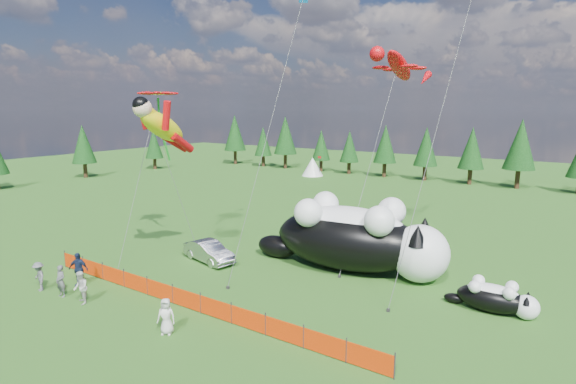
% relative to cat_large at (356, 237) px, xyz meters
% --- Properties ---
extents(ground, '(160.00, 160.00, 0.00)m').
position_rel_cat_large_xyz_m(ground, '(-4.79, -6.79, -2.19)').
color(ground, '#0F370A').
rests_on(ground, ground).
extents(safety_fence, '(22.06, 0.06, 1.10)m').
position_rel_cat_large_xyz_m(safety_fence, '(-4.79, -9.79, -1.68)').
color(safety_fence, '#262626').
rests_on(safety_fence, ground).
extents(tree_line, '(90.00, 4.00, 8.00)m').
position_rel_cat_large_xyz_m(tree_line, '(-4.79, 38.21, 1.81)').
color(tree_line, black).
rests_on(tree_line, ground).
extents(festival_tents, '(50.00, 3.20, 2.80)m').
position_rel_cat_large_xyz_m(festival_tents, '(6.21, 33.21, -0.79)').
color(festival_tents, white).
rests_on(festival_tents, ground).
extents(cat_large, '(12.74, 5.48, 4.60)m').
position_rel_cat_large_xyz_m(cat_large, '(0.00, 0.00, 0.00)').
color(cat_large, black).
rests_on(cat_large, ground).
extents(cat_small, '(4.47, 1.62, 1.61)m').
position_rel_cat_large_xyz_m(cat_small, '(8.36, -1.54, -1.42)').
color(cat_small, black).
rests_on(cat_small, ground).
extents(car, '(4.36, 2.30, 1.36)m').
position_rel_cat_large_xyz_m(car, '(-8.83, -3.89, -1.50)').
color(car, '#A9AAAE').
rests_on(car, ground).
extents(spectator_a, '(0.66, 0.46, 1.76)m').
position_rel_cat_large_xyz_m(spectator_a, '(-11.51, -12.50, -1.31)').
color(spectator_a, '#55565A').
rests_on(spectator_a, ground).
extents(spectator_b, '(0.99, 0.82, 1.75)m').
position_rel_cat_large_xyz_m(spectator_b, '(-9.76, -12.44, -1.31)').
color(spectator_b, silver).
rests_on(spectator_b, ground).
extents(spectator_c, '(1.29, 1.04, 1.97)m').
position_rel_cat_large_xyz_m(spectator_c, '(-12.14, -11.09, -1.20)').
color(spectator_c, '#16203C').
rests_on(spectator_c, ground).
extents(spectator_d, '(1.16, 0.77, 1.66)m').
position_rel_cat_large_xyz_m(spectator_d, '(-13.31, -12.73, -1.36)').
color(spectator_d, '#55565A').
rests_on(spectator_d, ground).
extents(spectator_e, '(0.98, 0.86, 1.68)m').
position_rel_cat_large_xyz_m(spectator_e, '(-3.61, -12.14, -1.35)').
color(spectator_e, silver).
rests_on(spectator_e, ground).
extents(superhero_kite, '(4.67, 4.98, 11.04)m').
position_rel_cat_large_xyz_m(superhero_kite, '(-10.28, -6.03, 6.76)').
color(superhero_kite, yellow).
rests_on(superhero_kite, ground).
extents(gecko_kite, '(3.96, 11.48, 15.23)m').
position_rel_cat_large_xyz_m(gecko_kite, '(-0.02, 6.25, 10.72)').
color(gecko_kite, red).
rests_on(gecko_kite, ground).
extents(flower_kite, '(4.17, 7.71, 12.57)m').
position_rel_cat_large_xyz_m(flower_kite, '(-13.78, -3.28, 8.71)').
color(flower_kite, red).
rests_on(flower_kite, ground).
extents(diamond_kite_a, '(0.92, 7.99, 18.42)m').
position_rel_cat_large_xyz_m(diamond_kite_a, '(-4.44, 0.40, 13.99)').
color(diamond_kite_a, '#0B62B1').
rests_on(diamond_kite_a, ground).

